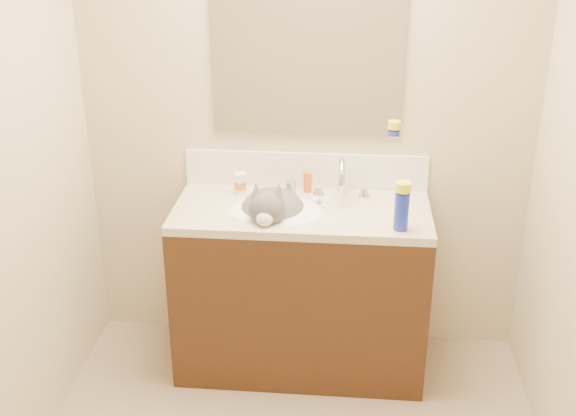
% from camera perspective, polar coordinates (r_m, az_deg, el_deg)
% --- Properties ---
extents(room_shell, '(2.24, 2.54, 2.52)m').
position_cam_1_polar(room_shell, '(2.23, -0.63, 4.62)').
color(room_shell, '#C4B492').
rests_on(room_shell, ground).
extents(vanity_cabinet, '(1.20, 0.55, 0.82)m').
position_cam_1_polar(vanity_cabinet, '(3.58, 1.04, -6.61)').
color(vanity_cabinet, '#381F0F').
rests_on(vanity_cabinet, ground).
extents(counter_slab, '(1.20, 0.55, 0.04)m').
position_cam_1_polar(counter_slab, '(3.38, 1.09, -0.32)').
color(counter_slab, beige).
rests_on(counter_slab, vanity_cabinet).
extents(basin, '(0.45, 0.36, 0.14)m').
position_cam_1_polar(basin, '(3.38, -0.98, -1.22)').
color(basin, white).
rests_on(basin, vanity_cabinet).
extents(faucet, '(0.28, 0.20, 0.21)m').
position_cam_1_polar(faucet, '(3.46, 4.25, 2.10)').
color(faucet, silver).
rests_on(faucet, counter_slab).
extents(cat, '(0.36, 0.45, 0.34)m').
position_cam_1_polar(cat, '(3.37, -1.27, -0.39)').
color(cat, '#4C494C').
rests_on(cat, basin).
extents(backsplash, '(1.20, 0.02, 0.18)m').
position_cam_1_polar(backsplash, '(3.58, 1.42, 3.01)').
color(backsplash, white).
rests_on(backsplash, counter_slab).
extents(mirror, '(0.90, 0.02, 0.80)m').
position_cam_1_polar(mirror, '(3.41, 1.52, 12.31)').
color(mirror, white).
rests_on(mirror, room_shell).
extents(pill_bottle, '(0.07, 0.07, 0.11)m').
position_cam_1_polar(pill_bottle, '(3.52, -3.79, 1.96)').
color(pill_bottle, white).
rests_on(pill_bottle, counter_slab).
extents(pill_label, '(0.08, 0.08, 0.04)m').
position_cam_1_polar(pill_label, '(3.52, -3.78, 1.83)').
color(pill_label, orange).
rests_on(pill_label, pill_bottle).
extents(silver_jar, '(0.05, 0.05, 0.06)m').
position_cam_1_polar(silver_jar, '(3.53, 0.21, 1.66)').
color(silver_jar, '#B7B7BC').
rests_on(silver_jar, counter_slab).
extents(amber_bottle, '(0.05, 0.05, 0.10)m').
position_cam_1_polar(amber_bottle, '(3.54, 1.56, 2.06)').
color(amber_bottle, '#DD561A').
rests_on(amber_bottle, counter_slab).
extents(toothbrush, '(0.10, 0.12, 0.01)m').
position_cam_1_polar(toothbrush, '(3.42, 2.52, 0.41)').
color(toothbrush, white).
rests_on(toothbrush, counter_slab).
extents(toothbrush_head, '(0.03, 0.03, 0.02)m').
position_cam_1_polar(toothbrush_head, '(3.42, 2.52, 0.46)').
color(toothbrush_head, '#5D79C7').
rests_on(toothbrush_head, counter_slab).
extents(spray_can, '(0.08, 0.08, 0.17)m').
position_cam_1_polar(spray_can, '(3.16, 8.95, -0.26)').
color(spray_can, '#1A2ABA').
rests_on(spray_can, counter_slab).
extents(spray_cap, '(0.08, 0.08, 0.04)m').
position_cam_1_polar(spray_cap, '(3.12, 9.08, 1.66)').
color(spray_cap, '#F8F91A').
rests_on(spray_cap, spray_can).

